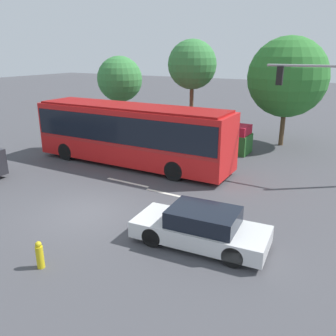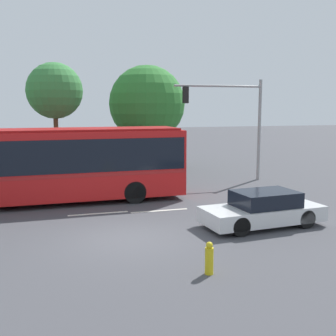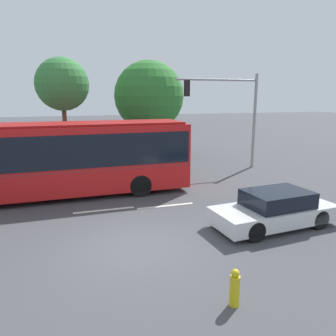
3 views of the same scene
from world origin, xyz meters
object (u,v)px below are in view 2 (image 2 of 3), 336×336
(sedan_foreground, at_px, (263,210))
(traffic_light_pole, at_px, (237,114))
(city_bus, at_px, (56,161))
(street_tree_right, at_px, (147,104))
(fire_hydrant, at_px, (209,259))
(street_tree_centre, at_px, (55,91))

(sedan_foreground, height_order, traffic_light_pole, traffic_light_pole)
(city_bus, bearing_deg, street_tree_right, -126.91)
(city_bus, height_order, fire_hydrant, city_bus)
(city_bus, xyz_separation_m, sedan_foreground, (6.98, -5.92, -1.27))
(city_bus, relative_size, traffic_light_pole, 1.97)
(city_bus, xyz_separation_m, fire_hydrant, (3.48, -9.45, -1.47))
(street_tree_right, xyz_separation_m, fire_hydrant, (-2.75, -17.99, -4.04))
(street_tree_centre, bearing_deg, sedan_foreground, -62.30)
(city_bus, xyz_separation_m, traffic_light_pole, (10.10, 2.87, 1.97))
(city_bus, distance_m, street_tree_right, 10.88)
(sedan_foreground, bearing_deg, street_tree_right, -91.74)
(sedan_foreground, relative_size, street_tree_right, 0.64)
(city_bus, height_order, traffic_light_pole, traffic_light_pole)
(traffic_light_pole, height_order, fire_hydrant, traffic_light_pole)
(sedan_foreground, xyz_separation_m, traffic_light_pole, (3.12, 8.79, 3.25))
(traffic_light_pole, relative_size, street_tree_right, 0.83)
(street_tree_right, height_order, fire_hydrant, street_tree_right)
(city_bus, distance_m, sedan_foreground, 9.24)
(sedan_foreground, xyz_separation_m, street_tree_centre, (-6.73, 12.82, 4.56))
(fire_hydrant, bearing_deg, street_tree_right, 81.30)
(street_tree_centre, bearing_deg, traffic_light_pole, -22.26)
(traffic_light_pole, bearing_deg, city_bus, 15.87)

